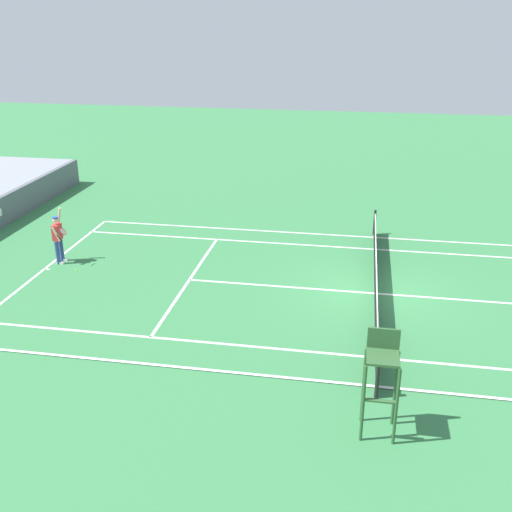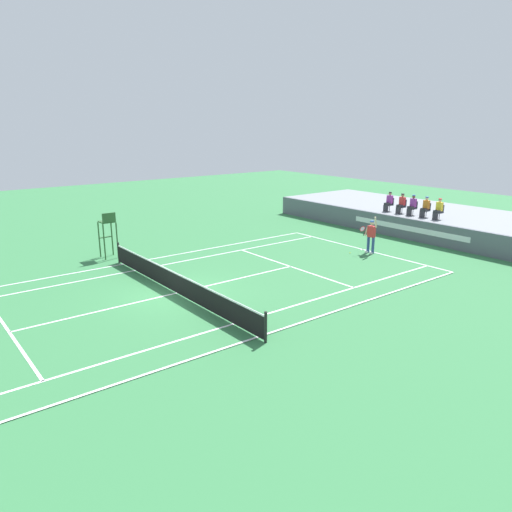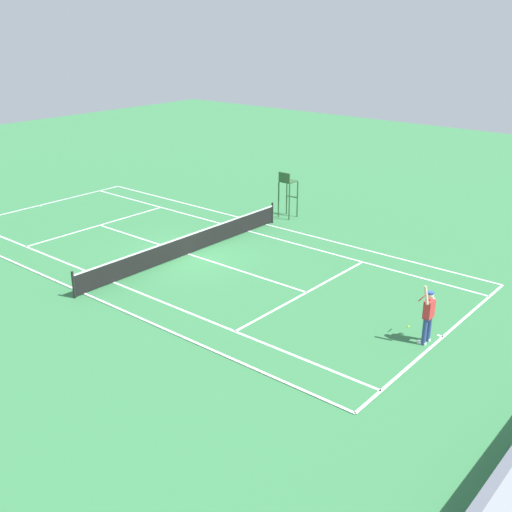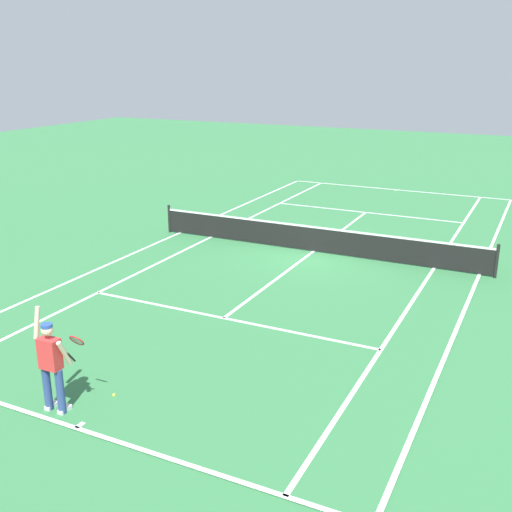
{
  "view_description": "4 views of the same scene",
  "coord_description": "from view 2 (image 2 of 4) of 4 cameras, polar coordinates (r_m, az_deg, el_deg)",
  "views": [
    {
      "loc": [
        -18.69,
        0.74,
        8.77
      ],
      "look_at": [
        0.22,
        4.06,
        1.0
      ],
      "focal_mm": 42.5,
      "sensor_mm": 36.0,
      "label": 1
    },
    {
      "loc": [
        17.11,
        -9.09,
        6.85
      ],
      "look_at": [
        0.22,
        4.06,
        1.0
      ],
      "focal_mm": 33.95,
      "sensor_mm": 36.0,
      "label": 2
    },
    {
      "loc": [
        17.79,
        18.74,
        9.81
      ],
      "look_at": [
        0.22,
        4.06,
        1.0
      ],
      "focal_mm": 43.55,
      "sensor_mm": 36.0,
      "label": 3
    },
    {
      "loc": [
        -7.1,
        19.0,
        6.33
      ],
      "look_at": [
        0.22,
        4.06,
        1.0
      ],
      "focal_mm": 42.77,
      "sensor_mm": 36.0,
      "label": 4
    }
  ],
  "objects": [
    {
      "name": "ground_plane",
      "position": [
        20.55,
        -9.39,
        -4.4
      ],
      "size": [
        80.0,
        80.0,
        0.0
      ],
      "primitive_type": "plane",
      "color": "#337542"
    },
    {
      "name": "court",
      "position": [
        20.55,
        -9.39,
        -4.37
      ],
      "size": [
        11.08,
        23.88,
        0.03
      ],
      "color": "#337542",
      "rests_on": "ground"
    },
    {
      "name": "net",
      "position": [
        20.38,
        -9.45,
        -3.02
      ],
      "size": [
        11.98,
        0.1,
        1.07
      ],
      "color": "black",
      "rests_on": "ground"
    },
    {
      "name": "barrier_wall",
      "position": [
        31.05,
        17.52,
        3.05
      ],
      "size": [
        23.14,
        0.25,
        1.3
      ],
      "color": "#565B66",
      "rests_on": "ground"
    },
    {
      "name": "bleacher_platform",
      "position": [
        34.2,
        21.17,
        3.8
      ],
      "size": [
        23.14,
        7.34,
        1.3
      ],
      "primitive_type": "cube",
      "color": "gray",
      "rests_on": "ground"
    },
    {
      "name": "spectator_seated_0",
      "position": [
        33.1,
        15.38,
        6.16
      ],
      "size": [
        0.44,
        0.6,
        1.27
      ],
      "color": "#474C56",
      "rests_on": "bleacher_platform"
    },
    {
      "name": "spectator_seated_1",
      "position": [
        32.54,
        16.75,
        5.9
      ],
      "size": [
        0.44,
        0.6,
        1.27
      ],
      "color": "#474C56",
      "rests_on": "bleacher_platform"
    },
    {
      "name": "spectator_seated_2",
      "position": [
        32.08,
        17.93,
        5.68
      ],
      "size": [
        0.44,
        0.6,
        1.27
      ],
      "color": "#474C56",
      "rests_on": "bleacher_platform"
    },
    {
      "name": "spectator_seated_3",
      "position": [
        31.57,
        19.32,
        5.42
      ],
      "size": [
        0.44,
        0.6,
        1.27
      ],
      "color": "#474C56",
      "rests_on": "bleacher_platform"
    },
    {
      "name": "spectator_seated_4",
      "position": [
        31.11,
        20.7,
        5.16
      ],
      "size": [
        0.44,
        0.6,
        1.27
      ],
      "color": "#474C56",
      "rests_on": "bleacher_platform"
    },
    {
      "name": "tennis_player",
      "position": [
        27.03,
        13.39,
        2.35
      ],
      "size": [
        0.76,
        0.63,
        2.08
      ],
      "color": "navy",
      "rests_on": "ground"
    },
    {
      "name": "tennis_ball",
      "position": [
        26.97,
        11.02,
        0.35
      ],
      "size": [
        0.07,
        0.07,
        0.07
      ],
      "primitive_type": "sphere",
      "color": "#D1E533",
      "rests_on": "ground"
    },
    {
      "name": "umpire_chair",
      "position": [
        26.47,
        -17.06,
        3.07
      ],
      "size": [
        0.77,
        0.77,
        2.44
      ],
      "color": "#2D562D",
      "rests_on": "ground"
    }
  ]
}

